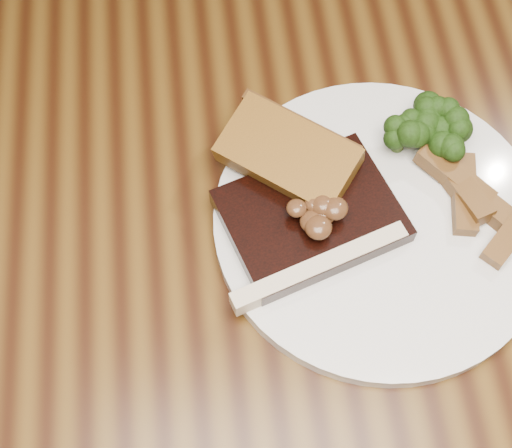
{
  "coord_description": "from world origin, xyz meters",
  "views": [
    {
      "loc": [
        -0.05,
        -0.26,
        1.34
      ],
      "look_at": [
        -0.02,
        0.02,
        0.78
      ],
      "focal_mm": 50.0,
      "sensor_mm": 36.0,
      "label": 1
    }
  ],
  "objects_px": {
    "dining_table": "(275,291)",
    "plate": "(379,222)",
    "steak": "(311,217)",
    "garlic_bread": "(287,167)",
    "potato_wedges": "(471,205)"
  },
  "relations": [
    {
      "from": "garlic_bread",
      "to": "potato_wedges",
      "type": "distance_m",
      "value": 0.17
    },
    {
      "from": "steak",
      "to": "potato_wedges",
      "type": "bearing_deg",
      "value": -20.2
    },
    {
      "from": "dining_table",
      "to": "garlic_bread",
      "type": "relative_size",
      "value": 13.41
    },
    {
      "from": "plate",
      "to": "garlic_bread",
      "type": "distance_m",
      "value": 0.1
    },
    {
      "from": "garlic_bread",
      "to": "steak",
      "type": "bearing_deg",
      "value": -36.6
    },
    {
      "from": "garlic_bread",
      "to": "potato_wedges",
      "type": "relative_size",
      "value": 1.18
    },
    {
      "from": "steak",
      "to": "potato_wedges",
      "type": "relative_size",
      "value": 1.47
    },
    {
      "from": "dining_table",
      "to": "plate",
      "type": "bearing_deg",
      "value": 10.76
    },
    {
      "from": "dining_table",
      "to": "potato_wedges",
      "type": "bearing_deg",
      "value": 5.59
    },
    {
      "from": "dining_table",
      "to": "steak",
      "type": "height_order",
      "value": "steak"
    },
    {
      "from": "dining_table",
      "to": "plate",
      "type": "relative_size",
      "value": 5.3
    },
    {
      "from": "plate",
      "to": "potato_wedges",
      "type": "height_order",
      "value": "potato_wedges"
    },
    {
      "from": "plate",
      "to": "garlic_bread",
      "type": "relative_size",
      "value": 2.53
    },
    {
      "from": "dining_table",
      "to": "garlic_bread",
      "type": "distance_m",
      "value": 0.14
    },
    {
      "from": "steak",
      "to": "garlic_bread",
      "type": "relative_size",
      "value": 1.24
    }
  ]
}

